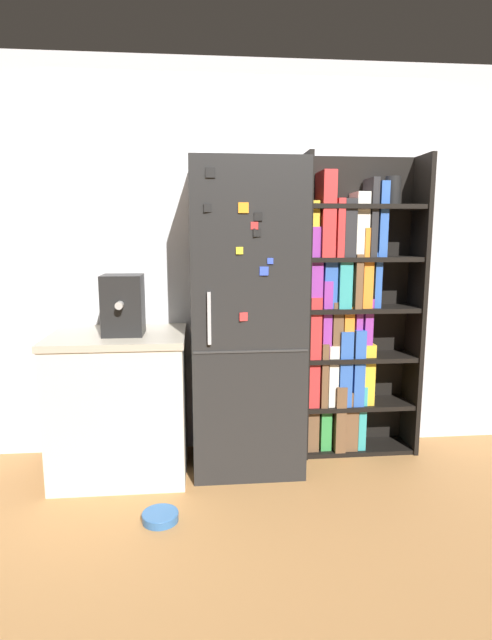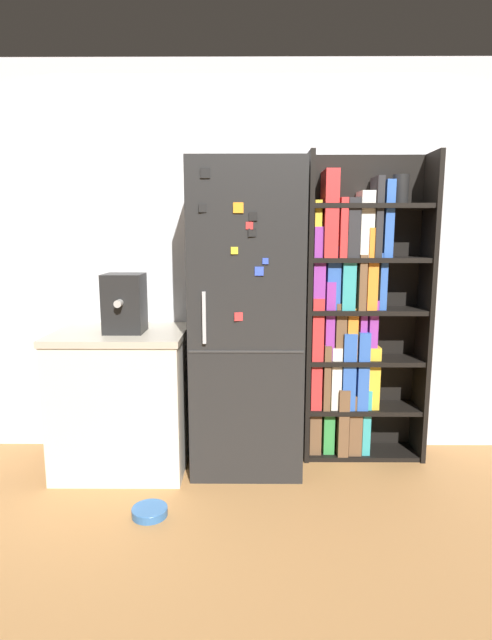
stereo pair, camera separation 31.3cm
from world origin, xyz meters
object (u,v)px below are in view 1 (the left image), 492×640
object	(u,v)px
pet_bowl	(160,516)
bookshelf	(347,315)
espresso_machine	(123,305)
refrigerator	(246,320)

from	to	relation	value
pet_bowl	bookshelf	bearing A→B (deg)	33.13
espresso_machine	pet_bowl	xyz separation A→B (m)	(0.23, -0.56, -1.05)
refrigerator	espresso_machine	bearing A→B (deg)	-174.40
bookshelf	espresso_machine	size ratio (longest dim) A/B	5.54
refrigerator	espresso_machine	xyz separation A→B (m)	(-0.75, -0.07, 0.11)
refrigerator	pet_bowl	bearing A→B (deg)	-129.16
bookshelf	pet_bowl	distance (m)	1.73
refrigerator	bookshelf	size ratio (longest dim) A/B	0.96
refrigerator	pet_bowl	distance (m)	1.24
refrigerator	bookshelf	world-z (taller)	bookshelf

